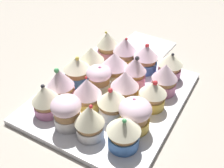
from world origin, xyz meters
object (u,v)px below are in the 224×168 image
object	(u,v)px
cupcake_10	(67,111)
cupcake_11	(87,93)
cupcake_3	(164,78)
cupcake_15	(46,99)
cupcake_13	(114,66)
cupcake_5	(89,121)
napkin	(146,45)
cupcake_1	(135,114)
cupcake_12	(98,79)
cupcake_2	(153,94)
cupcake_18	(92,59)
cupcake_4	(170,65)
cupcake_7	(124,86)
cupcake_14	(125,51)
cupcake_6	(112,102)
cupcake_17	(78,69)
cupcake_8	(135,71)
cupcake_19	(108,46)
cupcake_9	(146,58)
cupcake_0	(124,131)
cupcake_16	(61,85)
baking_tray	(112,96)

from	to	relation	value
cupcake_10	cupcake_11	size ratio (longest dim) A/B	0.92
cupcake_3	cupcake_15	xyz separation A→B (cm)	(-18.82, 18.62, -0.20)
cupcake_13	cupcake_5	bearing A→B (deg)	-164.66
cupcake_11	napkin	distance (cm)	33.97
cupcake_1	cupcake_12	size ratio (longest dim) A/B	1.04
cupcake_2	cupcake_18	bearing A→B (deg)	75.16
cupcake_4	cupcake_7	size ratio (longest dim) A/B	0.94
cupcake_13	cupcake_3	bearing A→B (deg)	-84.27
cupcake_14	napkin	bearing A→B (deg)	-0.76
cupcake_18	napkin	xyz separation A→B (cm)	(21.78, -5.74, -4.60)
cupcake_6	cupcake_17	world-z (taller)	cupcake_17
cupcake_8	cupcake_10	bearing A→B (deg)	164.39
cupcake_5	cupcake_17	world-z (taller)	cupcake_5
cupcake_6	napkin	bearing A→B (deg)	11.58
cupcake_4	cupcake_19	world-z (taller)	cupcake_19
cupcake_1	cupcake_14	world-z (taller)	cupcake_14
cupcake_9	cupcake_8	bearing A→B (deg)	-179.15
cupcake_9	cupcake_17	bearing A→B (deg)	136.08
napkin	cupcake_19	bearing A→B (deg)	159.23
cupcake_8	cupcake_9	size ratio (longest dim) A/B	1.00
cupcake_11	napkin	size ratio (longest dim) A/B	0.51
cupcake_4	cupcake_9	size ratio (longest dim) A/B	0.91
cupcake_4	cupcake_10	bearing A→B (deg)	155.82
cupcake_8	cupcake_13	xyz separation A→B (cm)	(-0.76, 5.11, 0.12)
cupcake_1	cupcake_10	xyz separation A→B (cm)	(-5.99, 11.84, 0.14)
cupcake_6	cupcake_13	bearing A→B (deg)	27.33
cupcake_0	cupcake_16	xyz separation A→B (cm)	(5.11, 18.25, 0.23)
baking_tray	cupcake_2	world-z (taller)	cupcake_2
cupcake_3	cupcake_13	world-z (taller)	cupcake_3
cupcake_0	cupcake_11	xyz separation A→B (cm)	(5.81, 11.71, 0.11)
cupcake_3	cupcake_15	distance (cm)	26.48
cupcake_3	cupcake_1	bearing A→B (deg)	176.79
cupcake_17	cupcake_18	size ratio (longest dim) A/B	1.04
cupcake_16	cupcake_8	bearing A→B (deg)	-41.04
cupcake_3	cupcake_17	distance (cm)	20.44
cupcake_9	cupcake_17	xyz separation A→B (cm)	(-12.55, 12.09, -0.17)
cupcake_6	cupcake_8	xyz separation A→B (cm)	(12.33, 0.87, 0.17)
cupcake_14	cupcake_10	bearing A→B (deg)	-178.25
cupcake_5	napkin	size ratio (longest dim) A/B	0.51
baking_tray	cupcake_13	distance (cm)	7.59
cupcake_11	cupcake_13	distance (cm)	11.79
cupcake_17	cupcake_2	bearing A→B (deg)	-89.37
cupcake_1	cupcake_19	bearing A→B (deg)	41.81
cupcake_17	cupcake_4	bearing A→B (deg)	-55.61
cupcake_0	cupcake_16	bearing A→B (deg)	74.36
cupcake_3	cupcake_7	xyz separation A→B (cm)	(-7.13, 6.60, -0.06)
cupcake_7	cupcake_3	bearing A→B (deg)	-42.81
cupcake_9	cupcake_13	xyz separation A→B (cm)	(-7.44, 5.01, 0.06)
cupcake_5	cupcake_17	xyz separation A→B (cm)	(13.39, 12.16, -0.16)
baking_tray	cupcake_0	bearing A→B (deg)	-142.30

